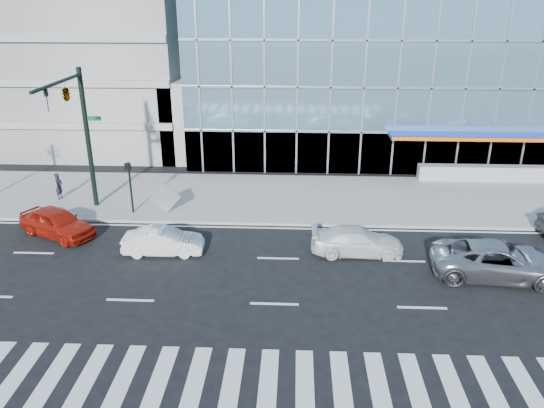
{
  "coord_description": "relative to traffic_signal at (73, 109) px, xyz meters",
  "views": [
    {
      "loc": [
        0.78,
        -22.62,
        11.91
      ],
      "look_at": [
        -0.43,
        3.0,
        1.61
      ],
      "focal_mm": 35.0,
      "sensor_mm": 36.0,
      "label": 1
    }
  ],
  "objects": [
    {
      "name": "red_sedan",
      "position": [
        -0.61,
        -2.54,
        -5.42
      ],
      "size": [
        4.7,
        3.59,
        1.49
      ],
      "primitive_type": "imported",
      "rotation": [
        0.0,
        0.0,
        1.09
      ],
      "color": "#A1190C",
      "rests_on": "ground"
    },
    {
      "name": "ped_signal_post",
      "position": [
        2.5,
        0.37,
        -4.02
      ],
      "size": [
        0.3,
        0.33,
        3.0
      ],
      "color": "black",
      "rests_on": "sidewalk"
    },
    {
      "name": "tilted_panel",
      "position": [
        4.4,
        0.43,
        -5.1
      ],
      "size": [
        1.82,
        0.36,
        1.84
      ],
      "primitive_type": "cube",
      "rotation": [
        0.0,
        0.75,
        0.16
      ],
      "color": "gray",
      "rests_on": "sidewalk"
    },
    {
      "name": "ramp_block",
      "position": [
        5.0,
        13.43,
        -3.16
      ],
      "size": [
        6.0,
        8.0,
        6.0
      ],
      "primitive_type": "cube",
      "color": "gray",
      "rests_on": "ground"
    },
    {
      "name": "parking_garage",
      "position": [
        -9.0,
        21.43,
        3.84
      ],
      "size": [
        24.0,
        24.0,
        20.0
      ],
      "primitive_type": "cube",
      "color": "gray",
      "rests_on": "ground"
    },
    {
      "name": "white_sedan",
      "position": [
        5.39,
        -4.26,
        -5.53
      ],
      "size": [
        3.93,
        1.54,
        1.27
      ],
      "primitive_type": "imported",
      "rotation": [
        0.0,
        0.0,
        1.62
      ],
      "color": "silver",
      "rests_on": "ground"
    },
    {
      "name": "theatre_building",
      "position": [
        25.0,
        21.43,
        1.34
      ],
      "size": [
        42.0,
        26.0,
        15.0
      ],
      "primitive_type": "cube",
      "color": "#78AEC8",
      "rests_on": "ground"
    },
    {
      "name": "traffic_signal",
      "position": [
        0.0,
        0.0,
        0.0
      ],
      "size": [
        1.14,
        5.74,
        8.0
      ],
      "color": "black",
      "rests_on": "sidewalk"
    },
    {
      "name": "white_suv",
      "position": [
        14.82,
        -3.83,
        -5.52
      ],
      "size": [
        4.48,
        1.87,
        1.29
      ],
      "primitive_type": "imported",
      "rotation": [
        0.0,
        0.0,
        1.58
      ],
      "color": "silver",
      "rests_on": "ground"
    },
    {
      "name": "silver_suv",
      "position": [
        20.82,
        -5.86,
        -5.36
      ],
      "size": [
        6.04,
        3.2,
        1.62
      ],
      "primitive_type": "imported",
      "rotation": [
        0.0,
        0.0,
        1.48
      ],
      "color": "#A5A4A9",
      "rests_on": "ground"
    },
    {
      "name": "ground",
      "position": [
        11.0,
        -4.57,
        -6.16
      ],
      "size": [
        160.0,
        160.0,
        0.0
      ],
      "primitive_type": "plane",
      "color": "black",
      "rests_on": "ground"
    },
    {
      "name": "pedestrian",
      "position": [
        -2.57,
        2.36,
        -5.2
      ],
      "size": [
        0.41,
        0.61,
        1.62
      ],
      "primitive_type": "imported",
      "rotation": [
        0.0,
        0.0,
        1.53
      ],
      "color": "black",
      "rests_on": "sidewalk"
    },
    {
      "name": "sidewalk",
      "position": [
        11.0,
        3.43,
        -6.09
      ],
      "size": [
        120.0,
        8.0,
        0.15
      ],
      "primitive_type": "cube",
      "color": "gray",
      "rests_on": "ground"
    }
  ]
}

